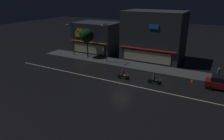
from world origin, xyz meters
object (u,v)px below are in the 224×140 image
Objects in this scene: parked_car_near_kerb at (223,83)px; motorcycle_opposite_lane at (123,75)px; pedestrian_on_sidewalk at (218,74)px; streetlamp_mid at (106,40)px; traffic_cone at (192,80)px; streetlamp_west at (72,36)px; motorcycle_following at (154,80)px.

parked_car_near_kerb is 12.88m from motorcycle_opposite_lane.
pedestrian_on_sidewalk is 0.92× the size of motorcycle_opposite_lane.
traffic_cone is (14.80, -1.83, -3.86)m from streetlamp_mid.
pedestrian_on_sidewalk is 3.18× the size of traffic_cone.
pedestrian_on_sidewalk is 13.18m from motorcycle_opposite_lane.
streetlamp_west reaches higher than traffic_cone.
traffic_cone is at bearing -7.06° from streetlamp_mid.
motorcycle_opposite_lane is at bearing -170.37° from motorcycle_following.
motorcycle_opposite_lane is (13.96, -6.26, -3.24)m from streetlamp_west.
motorcycle_following is (-7.31, -5.49, -0.31)m from pedestrian_on_sidewalk.
streetlamp_west is 0.93× the size of streetlamp_mid.
motorcycle_opposite_lane is (6.00, -5.46, -3.50)m from streetlamp_mid.
traffic_cone is at bearing -6.59° from streetlamp_west.
motorcycle_opposite_lane is at bearing -42.32° from streetlamp_mid.
streetlamp_mid is 3.54× the size of motorcycle_following.
pedestrian_on_sidewalk reaches higher than motorcycle_opposite_lane.
pedestrian_on_sidewalk is at bearing 37.42° from traffic_cone.
motorcycle_following is (10.46, -5.05, -3.50)m from streetlamp_mid.
traffic_cone is (-3.75, 0.73, -0.59)m from parked_car_near_kerb.
pedestrian_on_sidewalk reaches higher than parked_car_near_kerb.
streetlamp_mid is 18.06m from pedestrian_on_sidewalk.
streetlamp_mid is 3.84× the size of pedestrian_on_sidewalk.
pedestrian_on_sidewalk is 3.80m from traffic_cone.
streetlamp_west is at bearing -7.22° from parked_car_near_kerb.
traffic_cone is (4.34, 3.21, -0.36)m from motorcycle_following.
motorcycle_following is 3.45× the size of traffic_cone.
streetlamp_mid is at bearing 137.68° from motorcycle_opposite_lane.
streetlamp_west is 8.01m from streetlamp_mid.
motorcycle_opposite_lane is at bearing 13.03° from parked_car_near_kerb.
streetlamp_mid reaches higher than traffic_cone.
motorcycle_opposite_lane is at bearing 154.35° from pedestrian_on_sidewalk.
parked_car_near_kerb is 3.86m from traffic_cone.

